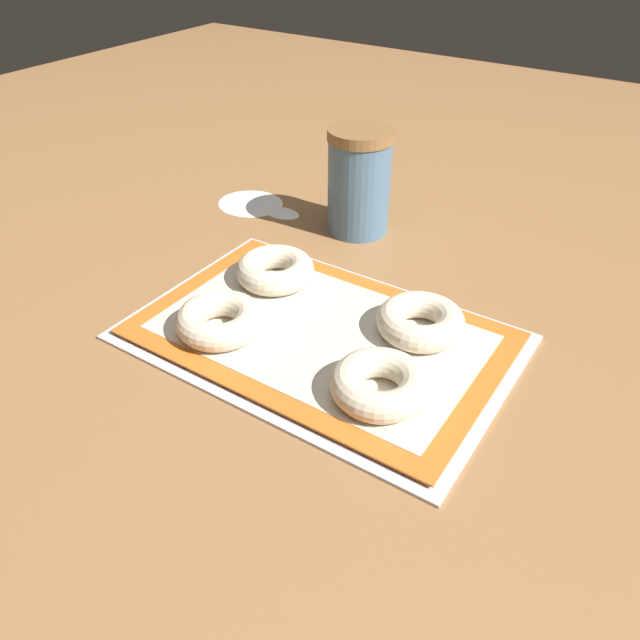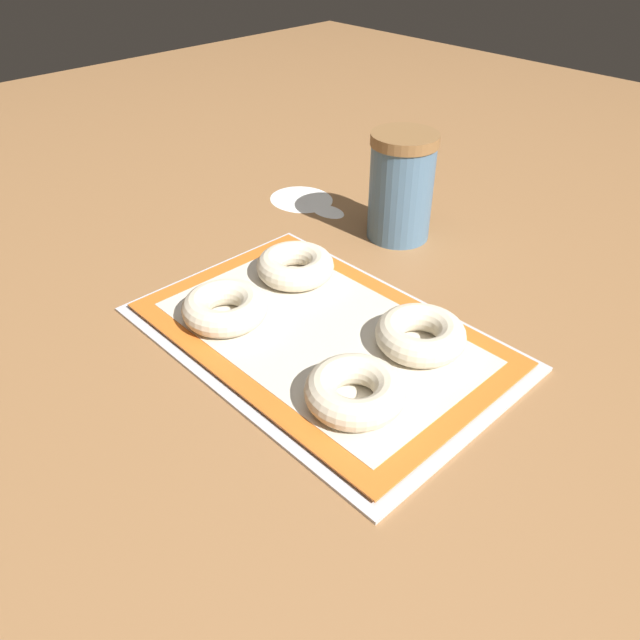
% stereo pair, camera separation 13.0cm
% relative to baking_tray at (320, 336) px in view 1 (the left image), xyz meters
% --- Properties ---
extents(ground_plane, '(2.80, 2.80, 0.00)m').
position_rel_baking_tray_xyz_m(ground_plane, '(0.01, -0.02, -0.00)').
color(ground_plane, olive).
extents(baking_tray, '(0.44, 0.29, 0.01)m').
position_rel_baking_tray_xyz_m(baking_tray, '(0.00, 0.00, 0.00)').
color(baking_tray, silver).
rests_on(baking_tray, ground_plane).
extents(baking_mat, '(0.42, 0.27, 0.00)m').
position_rel_baking_tray_xyz_m(baking_mat, '(0.00, -0.00, 0.01)').
color(baking_mat, orange).
rests_on(baking_mat, baking_tray).
extents(bagel_front_left, '(0.10, 0.10, 0.03)m').
position_rel_baking_tray_xyz_m(bagel_front_left, '(-0.10, -0.06, 0.02)').
color(bagel_front_left, beige).
rests_on(bagel_front_left, baking_mat).
extents(bagel_front_right, '(0.10, 0.10, 0.03)m').
position_rel_baking_tray_xyz_m(bagel_front_right, '(0.11, -0.06, 0.02)').
color(bagel_front_right, beige).
rests_on(bagel_front_right, baking_mat).
extents(bagel_back_left, '(0.10, 0.10, 0.03)m').
position_rel_baking_tray_xyz_m(bagel_back_left, '(-0.11, 0.06, 0.02)').
color(bagel_back_left, beige).
rests_on(bagel_back_left, baking_mat).
extents(bagel_back_right, '(0.10, 0.10, 0.03)m').
position_rel_baking_tray_xyz_m(bagel_back_right, '(0.10, 0.06, 0.02)').
color(bagel_back_right, beige).
rests_on(bagel_back_right, baking_mat).
extents(flour_canister, '(0.10, 0.10, 0.16)m').
position_rel_baking_tray_xyz_m(flour_canister, '(-0.11, 0.27, 0.08)').
color(flour_canister, slate).
rests_on(flour_canister, ground_plane).
extents(flour_patch_near, '(0.11, 0.10, 0.00)m').
position_rel_baking_tray_xyz_m(flour_patch_near, '(-0.30, 0.25, -0.00)').
color(flour_patch_near, white).
rests_on(flour_patch_near, ground_plane).
extents(flour_patch_far, '(0.06, 0.04, 0.00)m').
position_rel_baking_tray_xyz_m(flour_patch_far, '(-0.24, 0.25, -0.00)').
color(flour_patch_far, white).
rests_on(flour_patch_far, ground_plane).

